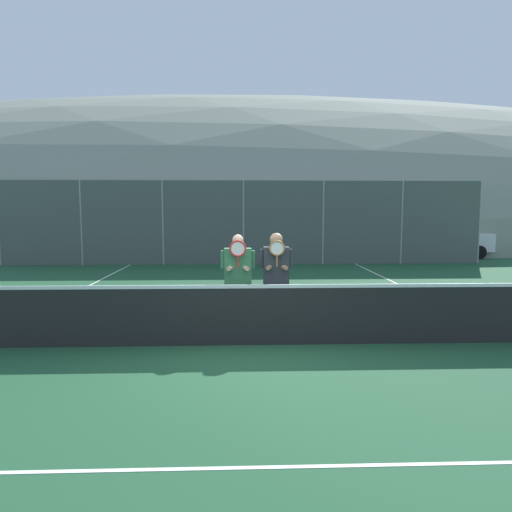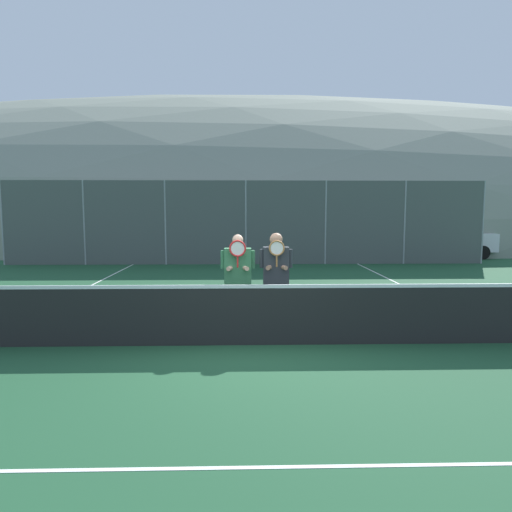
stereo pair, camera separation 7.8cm
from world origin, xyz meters
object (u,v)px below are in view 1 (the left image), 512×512
at_px(player_leftmost, 238,274).
at_px(car_left_of_center, 218,239).
at_px(player_center_left, 276,273).
at_px(car_center, 331,237).
at_px(car_far_left, 106,238).
at_px(car_right_of_center, 440,237).

xyz_separation_m(player_leftmost, car_left_of_center, (-0.94, 12.37, -0.17)).
relative_size(player_center_left, car_left_of_center, 0.43).
relative_size(car_left_of_center, car_center, 0.97).
bearing_deg(player_center_left, car_left_of_center, 97.41).
relative_size(player_leftmost, car_center, 0.41).
distance_m(car_left_of_center, car_center, 5.03).
xyz_separation_m(car_left_of_center, car_center, (5.01, -0.45, 0.08)).
xyz_separation_m(player_leftmost, car_far_left, (-5.88, 12.26, -0.10)).
distance_m(player_leftmost, car_far_left, 13.59).
relative_size(player_leftmost, car_left_of_center, 0.43).
bearing_deg(car_left_of_center, player_center_left, -82.59).
bearing_deg(player_center_left, car_far_left, 118.02).
distance_m(player_center_left, car_left_of_center, 12.53).
height_order(player_center_left, car_right_of_center, player_center_left).
distance_m(car_left_of_center, car_right_of_center, 10.05).
bearing_deg(car_right_of_center, car_center, -175.65).
relative_size(player_leftmost, car_right_of_center, 0.42).
distance_m(car_far_left, car_right_of_center, 14.98).
bearing_deg(car_right_of_center, player_center_left, -124.29).
xyz_separation_m(car_far_left, car_center, (9.94, -0.33, 0.01)).
xyz_separation_m(player_leftmost, car_right_of_center, (9.11, 12.31, -0.12)).
distance_m(player_center_left, car_right_of_center, 14.96).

